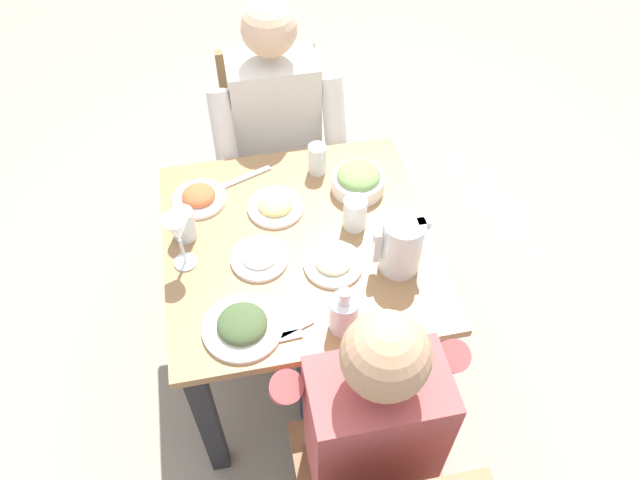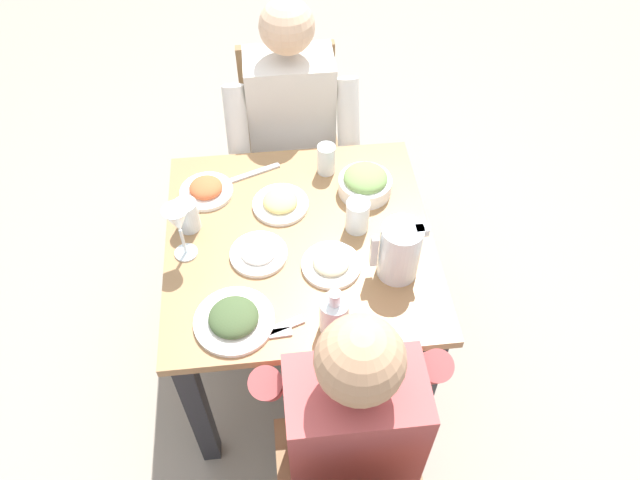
% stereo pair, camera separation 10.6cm
% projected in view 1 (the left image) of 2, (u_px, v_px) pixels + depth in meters
% --- Properties ---
extents(ground_plane, '(8.00, 8.00, 0.00)m').
position_uv_depth(ground_plane, '(303.00, 354.00, 2.43)').
color(ground_plane, gray).
extents(dining_table, '(0.83, 0.83, 0.71)m').
position_uv_depth(dining_table, '(300.00, 266.00, 1.99)').
color(dining_table, '#997047').
rests_on(dining_table, ground_plane).
extents(chair_near, '(0.40, 0.40, 0.86)m').
position_uv_depth(chair_near, '(274.00, 140.00, 2.53)').
color(chair_near, olive).
rests_on(chair_near, ground_plane).
extents(diner_near, '(0.48, 0.53, 1.15)m').
position_uv_depth(diner_near, '(280.00, 145.00, 2.29)').
color(diner_near, silver).
rests_on(diner_near, ground_plane).
extents(diner_far, '(0.48, 0.53, 1.15)m').
position_uv_depth(diner_far, '(363.00, 407.00, 1.62)').
color(diner_far, '#B24C4C').
rests_on(diner_far, ground_plane).
extents(water_pitcher, '(0.16, 0.12, 0.19)m').
position_uv_depth(water_pitcher, '(401.00, 245.00, 1.75)').
color(water_pitcher, silver).
rests_on(water_pitcher, dining_table).
extents(salad_bowl, '(0.17, 0.17, 0.09)m').
position_uv_depth(salad_bowl, '(358.00, 180.00, 2.00)').
color(salad_bowl, white).
rests_on(salad_bowl, dining_table).
extents(plate_rice_curry, '(0.18, 0.18, 0.05)m').
position_uv_depth(plate_rice_curry, '(199.00, 197.00, 1.98)').
color(plate_rice_curry, white).
rests_on(plate_rice_curry, dining_table).
extents(plate_yoghurt, '(0.17, 0.17, 0.04)m').
position_uv_depth(plate_yoghurt, '(259.00, 257.00, 1.83)').
color(plate_yoghurt, white).
rests_on(plate_yoghurt, dining_table).
extents(plate_fries, '(0.18, 0.18, 0.04)m').
position_uv_depth(plate_fries, '(276.00, 205.00, 1.96)').
color(plate_fries, white).
rests_on(plate_fries, dining_table).
extents(plate_dolmas, '(0.23, 0.23, 0.05)m').
position_uv_depth(plate_dolmas, '(242.00, 325.00, 1.67)').
color(plate_dolmas, white).
rests_on(plate_dolmas, dining_table).
extents(plate_beans, '(0.18, 0.18, 0.04)m').
position_uv_depth(plate_beans, '(333.00, 263.00, 1.81)').
color(plate_beans, white).
rests_on(plate_beans, dining_table).
extents(water_glass_far_left, '(0.07, 0.07, 0.11)m').
position_uv_depth(water_glass_far_left, '(355.00, 213.00, 1.88)').
color(water_glass_far_left, silver).
rests_on(water_glass_far_left, dining_table).
extents(water_glass_far_right, '(0.07, 0.07, 0.11)m').
position_uv_depth(water_glass_far_right, '(183.00, 224.00, 1.86)').
color(water_glass_far_right, silver).
rests_on(water_glass_far_right, dining_table).
extents(water_glass_center, '(0.06, 0.06, 0.11)m').
position_uv_depth(water_glass_center, '(317.00, 159.00, 2.05)').
color(water_glass_center, silver).
rests_on(water_glass_center, dining_table).
extents(wine_glass, '(0.08, 0.08, 0.20)m').
position_uv_depth(wine_glass, '(177.00, 232.00, 1.72)').
color(wine_glass, silver).
rests_on(wine_glass, dining_table).
extents(oil_carafe, '(0.08, 0.08, 0.16)m').
position_uv_depth(oil_carafe, '(344.00, 315.00, 1.64)').
color(oil_carafe, silver).
rests_on(oil_carafe, dining_table).
extents(fork_near, '(0.17, 0.08, 0.01)m').
position_uv_depth(fork_near, '(285.00, 333.00, 1.67)').
color(fork_near, silver).
rests_on(fork_near, dining_table).
extents(knife_near, '(0.18, 0.08, 0.01)m').
position_uv_depth(knife_near, '(245.00, 177.00, 2.06)').
color(knife_near, silver).
rests_on(knife_near, dining_table).
extents(fork_far, '(0.17, 0.03, 0.01)m').
position_uv_depth(fork_far, '(271.00, 340.00, 1.65)').
color(fork_far, silver).
rests_on(fork_far, dining_table).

